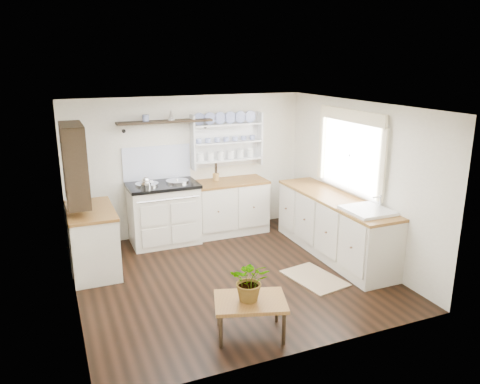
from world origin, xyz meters
The scene contains 19 objects.
floor centered at (0.00, 0.00, 0.00)m, with size 4.00×3.80×0.01m, color black.
wall_back centered at (0.00, 1.90, 1.15)m, with size 4.00×0.02×2.30m, color beige.
wall_right centered at (2.00, 0.00, 1.15)m, with size 0.02×3.80×2.30m, color beige.
wall_left centered at (-2.00, 0.00, 1.15)m, with size 0.02×3.80×2.30m, color beige.
ceiling centered at (0.00, 0.00, 2.30)m, with size 4.00×3.80×0.01m, color white.
window centered at (1.95, 0.15, 1.56)m, with size 0.08×1.55×1.22m.
aga_cooker centered at (-0.54, 1.57, 0.50)m, with size 1.09×0.76×1.01m.
back_cabinets centered at (0.60, 1.60, 0.46)m, with size 1.27×0.63×0.90m.
right_cabinets centered at (1.70, 0.10, 0.46)m, with size 0.62×2.43×0.90m.
belfast_sink centered at (1.70, -0.65, 0.80)m, with size 0.55×0.60×0.45m.
left_cabinets centered at (-1.70, 0.90, 0.46)m, with size 0.62×1.13×0.90m.
plate_rack centered at (0.65, 1.86, 1.56)m, with size 1.20×0.22×0.90m.
high_shelf centered at (-0.40, 1.78, 1.91)m, with size 1.50×0.29×0.16m.
left_shelving centered at (-1.84, 0.90, 1.55)m, with size 0.28×0.80×1.05m, color black.
kettle centered at (-0.82, 1.45, 1.03)m, with size 0.17×0.17×0.20m, color silver, non-canonical shape.
utensil_crock centered at (0.40, 1.68, 0.97)m, with size 0.10×0.10×0.12m, color #A6793C.
center_table centered at (-0.33, -1.40, 0.36)m, with size 0.88×0.74×0.41m.
potted_plant centered at (-0.33, -1.40, 0.64)m, with size 0.41×0.36×0.46m, color #3F7233.
floor_rug centered at (1.00, -0.53, 0.01)m, with size 0.55×0.85×0.02m, color #866C4E.
Camera 1 is at (-2.14, -5.45, 2.85)m, focal length 35.00 mm.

